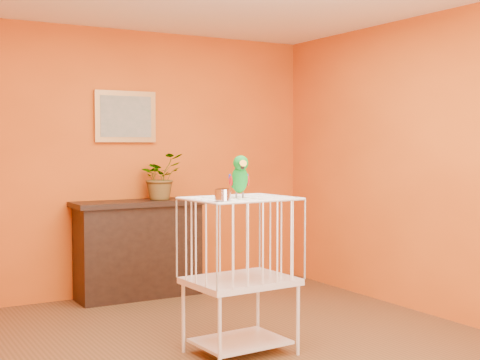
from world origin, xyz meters
TOP-DOWN VIEW (x-y plane):
  - ground at (0.00, 0.00)m, footprint 4.50×4.50m
  - room_shell at (0.00, 0.00)m, footprint 4.50×4.50m
  - console_cabinet at (0.05, 2.03)m, footprint 1.26×0.45m
  - potted_plant at (0.28, 2.04)m, footprint 0.51×0.55m
  - framed_picture at (0.00, 2.22)m, footprint 0.62×0.04m
  - birdcage at (0.03, 0.01)m, footprint 0.74×0.59m
  - feed_cup at (-0.22, -0.19)m, footprint 0.11×0.11m
  - parrot at (0.01, 0.00)m, footprint 0.16×0.27m

SIDE VIEW (x-z plane):
  - ground at x=0.00m, z-range 0.00..0.00m
  - console_cabinet at x=0.05m, z-range 0.00..0.94m
  - birdcage at x=0.03m, z-range 0.02..1.13m
  - potted_plant at x=0.28m, z-range 0.94..1.29m
  - feed_cup at x=-0.22m, z-range 1.11..1.19m
  - parrot at x=0.01m, z-range 1.11..1.41m
  - room_shell at x=0.00m, z-range -0.67..3.83m
  - framed_picture at x=0.00m, z-range 1.50..2.00m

